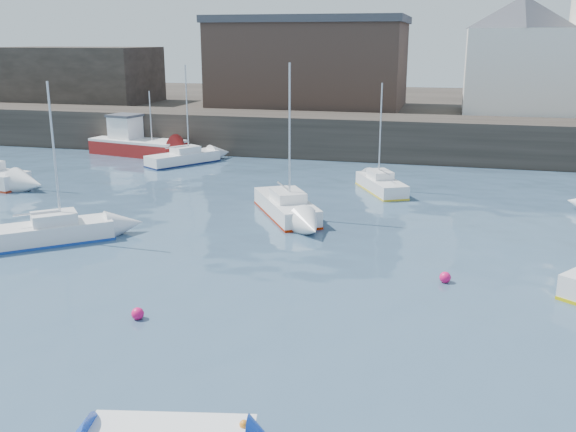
% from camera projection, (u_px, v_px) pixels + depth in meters
% --- Properties ---
extents(water, '(220.00, 220.00, 0.00)m').
position_uv_depth(water, '(166.00, 403.00, 15.55)').
color(water, '#2D4760').
rests_on(water, ground).
extents(quay_wall, '(90.00, 5.00, 3.00)m').
position_uv_depth(quay_wall, '(364.00, 136.00, 47.83)').
color(quay_wall, '#28231E').
rests_on(quay_wall, ground).
extents(land_strip, '(90.00, 32.00, 2.80)m').
position_uv_depth(land_strip, '(389.00, 112.00, 64.66)').
color(land_strip, '#28231E').
rests_on(land_strip, ground).
extents(bldg_east_d, '(11.14, 11.14, 8.95)m').
position_uv_depth(bldg_east_d, '(519.00, 54.00, 49.71)').
color(bldg_east_d, white).
rests_on(bldg_east_d, land_strip).
extents(warehouse, '(16.40, 10.40, 7.60)m').
position_uv_depth(warehouse, '(310.00, 62.00, 55.37)').
color(warehouse, '#3D2D26').
rests_on(warehouse, land_strip).
extents(bldg_west, '(14.00, 8.00, 5.00)m').
position_uv_depth(bldg_west, '(78.00, 75.00, 60.04)').
color(bldg_west, '#353028').
rests_on(bldg_west, land_strip).
extents(fishing_boat, '(7.71, 4.19, 4.83)m').
position_uv_depth(fishing_boat, '(135.00, 142.00, 48.83)').
color(fishing_boat, maroon).
rests_on(fishing_boat, ground).
extents(sailboat_a, '(5.11, 4.71, 6.87)m').
position_uv_depth(sailboat_a, '(50.00, 232.00, 27.67)').
color(sailboat_a, white).
rests_on(sailboat_a, ground).
extents(sailboat_b, '(4.60, 5.93, 7.48)m').
position_uv_depth(sailboat_b, '(286.00, 206.00, 31.93)').
color(sailboat_b, white).
rests_on(sailboat_b, ground).
extents(sailboat_f, '(3.52, 4.90, 6.15)m').
position_uv_depth(sailboat_f, '(381.00, 184.00, 37.00)').
color(sailboat_f, white).
rests_on(sailboat_f, ground).
extents(sailboat_h, '(4.32, 5.37, 6.83)m').
position_uv_depth(sailboat_h, '(183.00, 158.00, 45.15)').
color(sailboat_h, white).
rests_on(sailboat_h, ground).
extents(buoy_near, '(0.40, 0.40, 0.40)m').
position_uv_depth(buoy_near, '(138.00, 319.00, 20.23)').
color(buoy_near, '#E9125F').
rests_on(buoy_near, ground).
extents(buoy_mid, '(0.42, 0.42, 0.42)m').
position_uv_depth(buoy_mid, '(445.00, 282.00, 23.28)').
color(buoy_mid, '#E9125F').
rests_on(buoy_mid, ground).
extents(buoy_far, '(0.39, 0.39, 0.39)m').
position_uv_depth(buoy_far, '(291.00, 218.00, 31.55)').
color(buoy_far, '#E9125F').
rests_on(buoy_far, ground).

